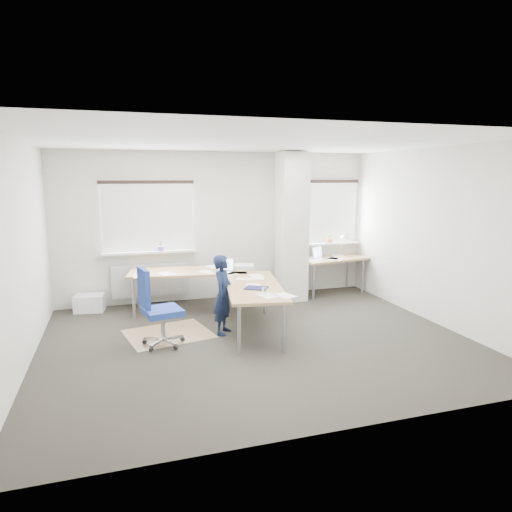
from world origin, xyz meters
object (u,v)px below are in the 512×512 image
object	(u,v)px
desk_main	(221,279)
desk_side	(332,260)
task_chair	(160,324)
person	(223,295)

from	to	relation	value
desk_main	desk_side	xyz separation A→B (m)	(2.53, 1.09, -0.01)
task_chair	person	bearing A→B (deg)	3.04
task_chair	person	size ratio (longest dim) A/B	0.94
desk_side	person	world-z (taller)	desk_side
desk_side	person	bearing A→B (deg)	-157.15
desk_main	task_chair	distance (m)	1.44
desk_main	person	world-z (taller)	person
desk_side	task_chair	bearing A→B (deg)	-161.54
task_chair	person	xyz separation A→B (m)	(0.97, 0.25, 0.29)
task_chair	person	world-z (taller)	person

